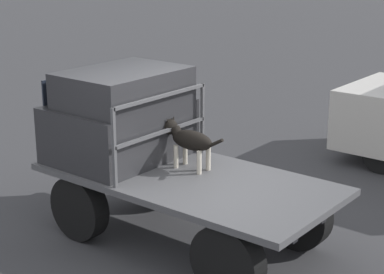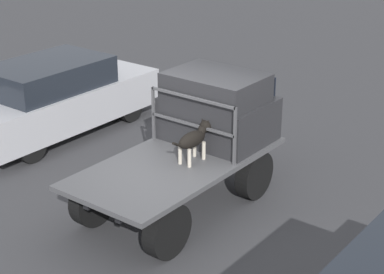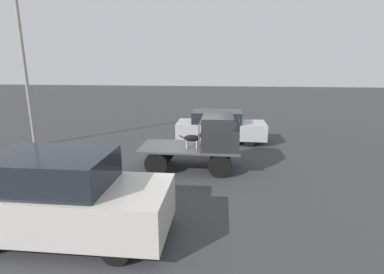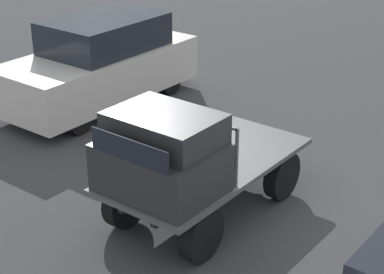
{
  "view_description": "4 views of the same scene",
  "coord_description": "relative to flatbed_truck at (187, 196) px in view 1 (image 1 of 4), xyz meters",
  "views": [
    {
      "loc": [
        -4.61,
        5.7,
        3.61
      ],
      "look_at": [
        0.1,
        -0.23,
        1.31
      ],
      "focal_mm": 60.0,
      "sensor_mm": 36.0,
      "label": 1
    },
    {
      "loc": [
        -7.17,
        -5.85,
        5.11
      ],
      "look_at": [
        0.1,
        -0.23,
        1.31
      ],
      "focal_mm": 60.0,
      "sensor_mm": 36.0,
      "label": 2
    },
    {
      "loc": [
        1.19,
        -10.79,
        3.99
      ],
      "look_at": [
        0.1,
        -0.23,
        1.31
      ],
      "focal_mm": 28.0,
      "sensor_mm": 36.0,
      "label": 3
    },
    {
      "loc": [
        7.41,
        5.42,
        5.51
      ],
      "look_at": [
        0.1,
        -0.23,
        1.31
      ],
      "focal_mm": 60.0,
      "sensor_mm": 36.0,
      "label": 4
    }
  ],
  "objects": [
    {
      "name": "ground_plane",
      "position": [
        0.0,
        0.0,
        -0.62
      ],
      "size": [
        80.0,
        80.0,
        0.0
      ],
      "primitive_type": "plane",
      "color": "#38383A"
    },
    {
      "name": "dog",
      "position": [
        0.18,
        -0.23,
        0.65
      ],
      "size": [
        0.97,
        0.24,
        0.62
      ],
      "rotation": [
        0.0,
        0.0,
        -0.14
      ],
      "color": "beige",
      "rests_on": "flatbed_truck"
    },
    {
      "name": "flatbed_truck",
      "position": [
        0.0,
        0.0,
        0.0
      ],
      "size": [
        3.69,
        1.81,
        0.89
      ],
      "color": "black",
      "rests_on": "ground"
    },
    {
      "name": "truck_cab",
      "position": [
        1.1,
        0.0,
        0.83
      ],
      "size": [
        1.33,
        1.69,
        1.18
      ],
      "color": "#28282B",
      "rests_on": "flatbed_truck"
    },
    {
      "name": "truck_headboard",
      "position": [
        0.4,
        0.0,
        0.89
      ],
      "size": [
        0.04,
        1.69,
        0.95
      ],
      "color": "#4C4C4F",
      "rests_on": "flatbed_truck"
    }
  ]
}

